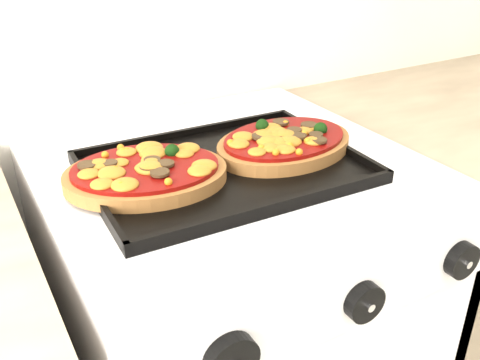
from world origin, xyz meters
TOP-DOWN VIEW (x-y plane):
  - control_panel at (0.03, 1.39)m, footprint 0.60×0.02m
  - knob_left at (-0.15, 1.37)m, footprint 0.06×0.02m
  - knob_center at (0.03, 1.37)m, footprint 0.05×0.02m
  - knob_right at (0.21, 1.37)m, footprint 0.05×0.02m
  - baking_tray at (0.00, 1.67)m, footprint 0.42×0.32m
  - pizza_left at (-0.12, 1.68)m, footprint 0.28×0.24m
  - pizza_right at (0.12, 1.67)m, footprint 0.26×0.20m

SIDE VIEW (x-z plane):
  - control_panel at x=0.03m, z-range 0.81..0.90m
  - knob_left at x=-0.15m, z-range 0.82..0.89m
  - knob_center at x=0.03m, z-range 0.83..0.88m
  - knob_right at x=0.21m, z-range 0.83..0.88m
  - baking_tray at x=0.00m, z-range 0.91..0.93m
  - pizza_left at x=-0.12m, z-range 0.92..0.96m
  - pizza_right at x=0.12m, z-range 0.92..0.96m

